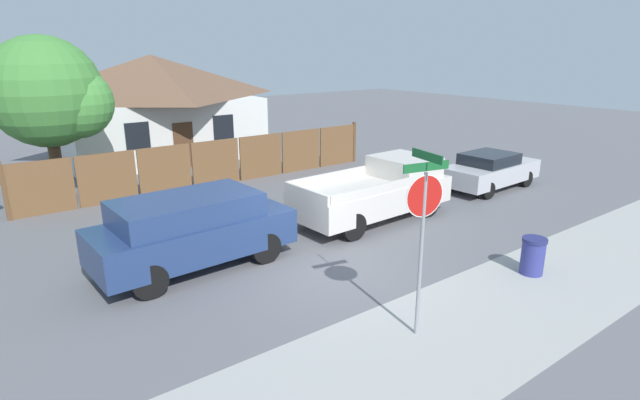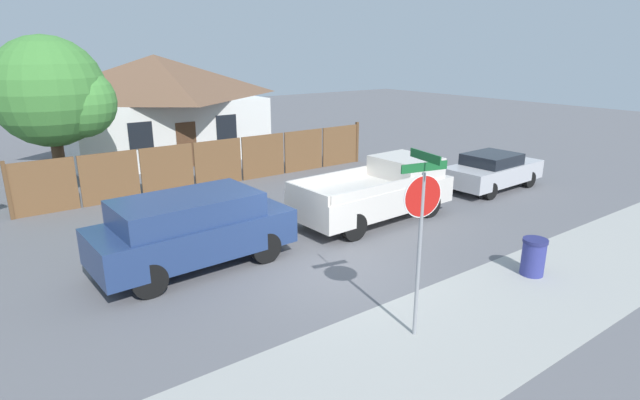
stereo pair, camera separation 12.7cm
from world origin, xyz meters
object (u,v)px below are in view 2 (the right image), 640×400
at_px(house, 158,104).
at_px(red_suv, 192,228).
at_px(trash_bin, 533,257).
at_px(oak_tree, 55,94).
at_px(stop_sign, 422,214).
at_px(orange_pickup, 378,191).
at_px(parked_sedan, 493,170).

xyz_separation_m(house, red_suv, (-3.97, -13.52, -1.51)).
distance_m(red_suv, trash_bin, 8.04).
xyz_separation_m(oak_tree, stop_sign, (3.33, -13.30, -1.26)).
distance_m(oak_tree, red_suv, 8.54).
height_order(red_suv, orange_pickup, orange_pickup).
relative_size(red_suv, parked_sedan, 1.13).
xyz_separation_m(oak_tree, red_suv, (1.26, -8.03, -2.63)).
relative_size(orange_pickup, stop_sign, 1.53).
bearing_deg(red_suv, oak_tree, 96.50).
xyz_separation_m(house, trash_bin, (2.20, -18.64, -2.05)).
bearing_deg(parked_sedan, red_suv, 177.61).
relative_size(house, red_suv, 1.96).
xyz_separation_m(red_suv, parked_sedan, (11.79, -0.00, -0.27)).
height_order(parked_sedan, trash_bin, parked_sedan).
bearing_deg(oak_tree, orange_pickup, -47.80).
height_order(red_suv, trash_bin, red_suv).
xyz_separation_m(red_suv, orange_pickup, (6.02, 0.01, -0.09)).
bearing_deg(stop_sign, orange_pickup, 65.15).
height_order(orange_pickup, trash_bin, orange_pickup).
bearing_deg(stop_sign, trash_bin, 14.03).
bearing_deg(oak_tree, red_suv, -81.11).
bearing_deg(oak_tree, trash_bin, -60.51).
distance_m(house, trash_bin, 18.88).
relative_size(house, oak_tree, 1.69).
bearing_deg(trash_bin, stop_sign, -177.84).
bearing_deg(oak_tree, parked_sedan, -31.63).
relative_size(oak_tree, orange_pickup, 1.05).
bearing_deg(house, orange_pickup, -81.40).
bearing_deg(stop_sign, parked_sedan, 40.37).
bearing_deg(parked_sedan, trash_bin, -140.02).
relative_size(oak_tree, red_suv, 1.16).
relative_size(orange_pickup, parked_sedan, 1.24).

